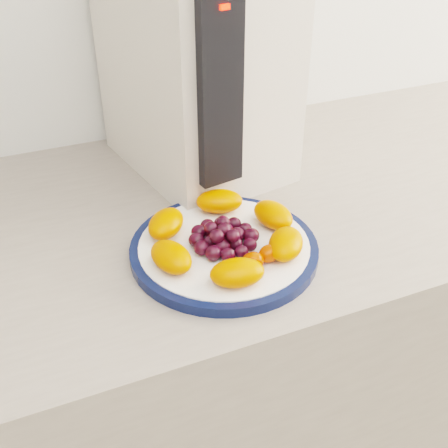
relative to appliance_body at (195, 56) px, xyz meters
name	(u,v)px	position (x,y,z in m)	size (l,w,h in m)	color
counter	(162,408)	(-0.14, -0.14, -0.64)	(3.50, 0.60, 0.90)	gray
cabinet_face	(163,418)	(-0.14, -0.14, -0.67)	(3.48, 0.58, 0.84)	#9C8256
plate_rim	(224,249)	(-0.06, -0.27, -0.18)	(0.26, 0.26, 0.01)	#0B153B
plate_face	(224,249)	(-0.06, -0.27, -0.18)	(0.24, 0.24, 0.02)	white
appliance_body	(195,56)	(0.00, 0.00, 0.00)	(0.22, 0.31, 0.38)	beige
appliance_panel	(220,89)	(-0.03, -0.17, 0.01)	(0.07, 0.02, 0.29)	black
appliance_led	(224,7)	(-0.02, -0.18, 0.12)	(0.01, 0.01, 0.01)	#FF0C05
fruit_plate	(226,236)	(-0.06, -0.27, -0.16)	(0.23, 0.23, 0.03)	#DE4C00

